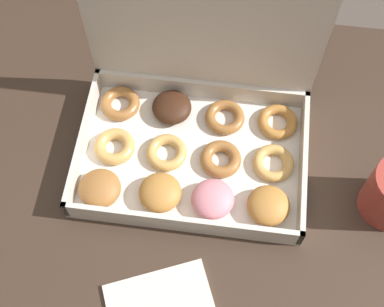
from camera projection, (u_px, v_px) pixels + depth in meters
name	position (u px, v px, depth m)	size (l,w,h in m)	color
ground_plane	(199.00, 303.00, 1.52)	(8.00, 8.00, 0.00)	#564C44
dining_table	(203.00, 230.00, 0.95)	(0.95, 0.78, 0.76)	#38281E
donut_box	(193.00, 128.00, 0.84)	(0.36, 0.26, 0.30)	silver
paper_napkin	(160.00, 303.00, 0.77)	(0.18, 0.14, 0.01)	silver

